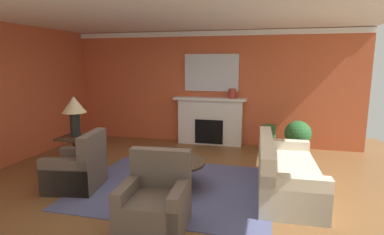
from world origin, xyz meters
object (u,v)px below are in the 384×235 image
Objects in this scene: sofa at (285,174)px; potted_plant at (298,136)px; side_table at (77,152)px; vase_mantel_right at (232,94)px; table_lamp at (74,109)px; coffee_table at (175,168)px; mantel_mirror at (211,73)px; armchair_near_window at (78,170)px; armchair_facing_fireplace at (155,205)px; fireplace at (210,122)px; vase_tall_corner at (269,138)px.

sofa is 1.91m from potted_plant.
side_table is 3.02× the size of vase_mantel_right.
table_lamp is 3.23× the size of vase_mantel_right.
coffee_table is 4.31× the size of vase_mantel_right.
mantel_mirror is 1.43× the size of armchair_near_window.
armchair_facing_fireplace is 0.95× the size of coffee_table.
fireplace is 7.76× the size of vase_mantel_right.
vase_tall_corner is (1.48, 2.54, -0.02)m from coffee_table.
vase_mantel_right is at bearing 44.98° from table_lamp.
armchair_near_window is at bearing -123.42° from vase_mantel_right.
fireplace is at bearing 52.33° from table_lamp.
armchair_facing_fireplace is at bearing -26.82° from armchair_near_window.
armchair_facing_fireplace is at bearing -96.18° from vase_mantel_right.
armchair_facing_fireplace is 4.06m from vase_tall_corner.
mantel_mirror is 3.69m from side_table.
mantel_mirror is 1.36× the size of coffee_table.
armchair_near_window is at bearing 153.18° from armchair_facing_fireplace.
side_table is (-3.75, -0.04, 0.10)m from sofa.
armchair_near_window is at bearing -55.48° from side_table.
potted_plant is at bearing -18.90° from fireplace.
vase_tall_corner reaches higher than coffee_table.
table_lamp reaches higher than armchair_facing_fireplace.
vase_mantel_right is (0.55, -0.17, -0.49)m from mantel_mirror.
potted_plant is at bearing 60.38° from armchair_facing_fireplace.
vase_mantel_right is (0.55, -0.05, 0.74)m from fireplace.
vase_mantel_right reaches higher than fireplace.
armchair_near_window is at bearing -168.14° from sofa.
mantel_mirror reaches higher than coffee_table.
vase_tall_corner is at bearing -16.11° from mantel_mirror.
mantel_mirror reaches higher than sofa.
vase_tall_corner is (-0.27, 2.28, 0.02)m from sofa.
vase_mantel_right is at bearing 44.98° from side_table.
side_table is (-2.13, 1.50, 0.09)m from armchair_facing_fireplace.
vase_mantel_right is (2.57, 2.57, 0.91)m from side_table.
fireplace is 3.64m from armchair_near_window.
fireplace is 2.16× the size of potted_plant.
table_lamp is at bearing -172.87° from side_table.
fireplace reaches higher than potted_plant.
mantel_mirror reaches higher than side_table.
vase_tall_corner is 2.73× the size of vase_mantel_right.
armchair_facing_fireplace is at bearing -88.49° from fireplace.
sofa is at bearing 43.67° from armchair_facing_fireplace.
table_lamp is at bearing -179.34° from sofa.
side_table is at bearing -127.67° from fireplace.
armchair_near_window is 1.61m from coffee_table.
armchair_facing_fireplace is 1.36× the size of side_table.
sofa is at bearing -83.14° from vase_tall_corner.
table_lamp is at bearing -127.67° from fireplace.
sofa reaches higher than potted_plant.
table_lamp is (-3.75, -0.04, 0.93)m from sofa.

